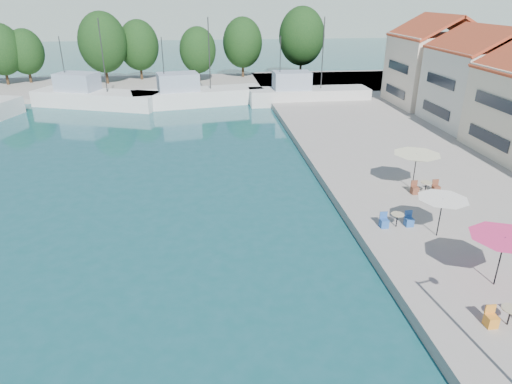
{
  "coord_description": "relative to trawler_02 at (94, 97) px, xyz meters",
  "views": [
    {
      "loc": [
        -1.88,
        1.7,
        12.19
      ],
      "look_at": [
        0.97,
        26.0,
        1.52
      ],
      "focal_mm": 32.0,
      "sensor_mm": 36.0,
      "label": 1
    }
  ],
  "objects": [
    {
      "name": "tree_05",
      "position": [
        3.93,
        14.48,
        4.35
      ],
      "size": [
        5.64,
        5.64,
        8.35
      ],
      "color": "#3F2B19",
      "rests_on": "quay_far"
    },
    {
      "name": "building_06",
      "position": [
        38.56,
        -5.76,
        4.43
      ],
      "size": [
        9.0,
        8.8,
        10.2
      ],
      "color": "#F5E0C4",
      "rests_on": "quay_right"
    },
    {
      "name": "hill_west",
      "position": [
        -15.44,
        103.24,
        6.93
      ],
      "size": [
        180.0,
        40.0,
        16.0
      ],
      "primitive_type": "cube",
      "color": "gray",
      "rests_on": "ground"
    },
    {
      "name": "cafe_table_02",
      "position": [
        22.77,
        -34.18,
        -0.18
      ],
      "size": [
        1.82,
        0.7,
        0.76
      ],
      "color": "black",
      "rests_on": "quay_right"
    },
    {
      "name": "tree_03",
      "position": [
        -11.4,
        13.66,
        3.75
      ],
      "size": [
        4.94,
        4.94,
        7.32
      ],
      "color": "#3F2B19",
      "rests_on": "quay_far"
    },
    {
      "name": "trawler_03",
      "position": [
        11.77,
        -0.47,
        -0.0
      ],
      "size": [
        15.79,
        6.93,
        10.2
      ],
      "rotation": [
        0.0,
        0.0,
        0.2
      ],
      "color": "silver",
      "rests_on": "ground"
    },
    {
      "name": "hill_east",
      "position": [
        54.56,
        123.24,
        4.93
      ],
      "size": [
        140.0,
        40.0,
        12.0
      ],
      "primitive_type": "cube",
      "color": "gray",
      "rests_on": "ground"
    },
    {
      "name": "umbrella_white",
      "position": [
        24.48,
        -35.38,
        1.38
      ],
      "size": [
        2.56,
        2.56,
        2.1
      ],
      "color": "black",
      "rests_on": "quay_right"
    },
    {
      "name": "quay_far",
      "position": [
        6.56,
        10.24,
        -0.77
      ],
      "size": [
        90.0,
        16.0,
        0.6
      ],
      "primitive_type": "cube",
      "color": "#9F978F",
      "rests_on": "ground"
    },
    {
      "name": "tree_08",
      "position": [
        27.7,
        14.91,
        5.31
      ],
      "size": [
        6.77,
        6.77,
        10.02
      ],
      "color": "#3F2B19",
      "rests_on": "quay_far"
    },
    {
      "name": "tree_06",
      "position": [
        12.29,
        11.86,
        3.87
      ],
      "size": [
        5.08,
        5.08,
        7.52
      ],
      "color": "#3F2B19",
      "rests_on": "quay_far"
    },
    {
      "name": "building_05",
      "position": [
        38.56,
        -14.76,
        4.19
      ],
      "size": [
        8.4,
        8.8,
        9.7
      ],
      "color": "silver",
      "rests_on": "quay_right"
    },
    {
      "name": "tree_04",
      "position": [
        -0.48,
        11.75,
        5.05
      ],
      "size": [
        6.46,
        6.46,
        9.56
      ],
      "color": "#3F2B19",
      "rests_on": "quay_far"
    },
    {
      "name": "umbrella_cream",
      "position": [
        25.86,
        -29.29,
        1.65
      ],
      "size": [
        2.96,
        2.96,
        2.37
      ],
      "color": "black",
      "rests_on": "quay_right"
    },
    {
      "name": "trawler_02",
      "position": [
        0.0,
        0.0,
        0.0
      ],
      "size": [
        15.38,
        8.83,
        10.2
      ],
      "rotation": [
        0.0,
        0.0,
        -0.35
      ],
      "color": "silver",
      "rests_on": "ground"
    },
    {
      "name": "umbrella_pink",
      "position": [
        24.87,
        -39.82,
        1.61
      ],
      "size": [
        2.94,
        2.94,
        2.33
      ],
      "color": "black",
      "rests_on": "quay_right"
    },
    {
      "name": "tree_07",
      "position": [
        18.89,
        15.02,
        4.49
      ],
      "size": [
        5.81,
        5.81,
        8.59
      ],
      "color": "#3F2B19",
      "rests_on": "quay_far"
    },
    {
      "name": "cafe_table_03",
      "position": [
        26.36,
        -30.08,
        -0.18
      ],
      "size": [
        1.82,
        0.7,
        0.76
      ],
      "color": "black",
      "rests_on": "quay_right"
    },
    {
      "name": "trawler_04",
      "position": [
        24.99,
        -1.33,
        0.0
      ],
      "size": [
        14.35,
        3.89,
        10.2
      ],
      "rotation": [
        0.0,
        0.0,
        0.01
      ],
      "color": "silver",
      "rests_on": "ground"
    },
    {
      "name": "cafe_table_01",
      "position": [
        23.82,
        -42.35,
        -0.18
      ],
      "size": [
        1.82,
        0.7,
        0.76
      ],
      "color": "black",
      "rests_on": "quay_right"
    },
    {
      "name": "tree_02",
      "position": [
        -14.02,
        12.39,
        4.22
      ],
      "size": [
        5.5,
        5.5,
        8.13
      ],
      "color": "#3F2B19",
      "rests_on": "quay_far"
    }
  ]
}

